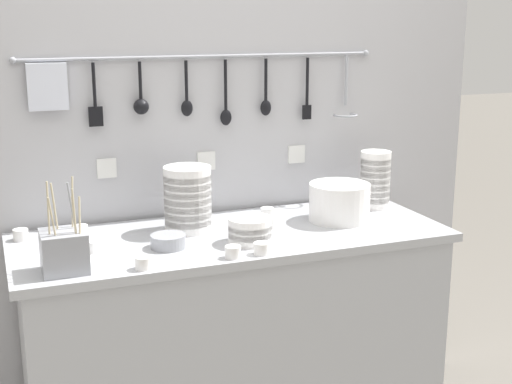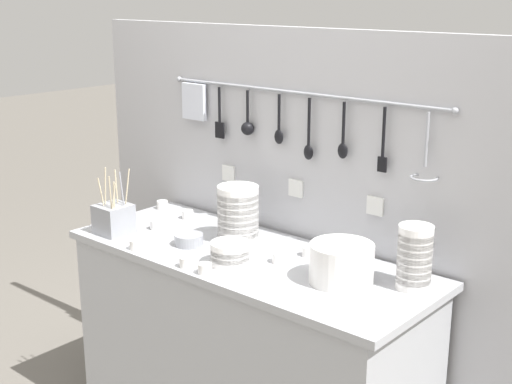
{
  "view_description": "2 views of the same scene",
  "coord_description": "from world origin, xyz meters",
  "px_view_note": "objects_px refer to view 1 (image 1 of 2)",
  "views": [
    {
      "loc": [
        -0.78,
        -2.25,
        1.6
      ],
      "look_at": [
        0.07,
        -0.04,
        1.01
      ],
      "focal_mm": 50.0,
      "sensor_mm": 36.0,
      "label": 1
    },
    {
      "loc": [
        1.72,
        -1.92,
        1.84
      ],
      "look_at": [
        0.04,
        0.01,
        1.11
      ],
      "focal_mm": 50.0,
      "sensor_mm": 36.0,
      "label": 2
    }
  ],
  "objects_px": {
    "bowl_stack_back_corner": "(375,179)",
    "cup_beside_plates": "(21,235)",
    "steel_mixing_bowl": "(168,241)",
    "cup_edge_near": "(262,248)",
    "bowl_stack_nested_right": "(188,199)",
    "plate_stack": "(339,202)",
    "cutlery_caddy": "(64,251)",
    "cup_centre": "(143,263)",
    "cup_back_left": "(233,252)",
    "cup_front_left": "(267,213)",
    "cup_mid_row": "(81,231)",
    "cup_by_caddy": "(270,223)",
    "cup_edge_far": "(90,247)",
    "bowl_stack_wide_centre": "(250,230)"
  },
  "relations": [
    {
      "from": "cup_by_caddy",
      "to": "cup_edge_near",
      "type": "bearing_deg",
      "value": -117.19
    },
    {
      "from": "bowl_stack_wide_centre",
      "to": "cup_beside_plates",
      "type": "distance_m",
      "value": 0.78
    },
    {
      "from": "plate_stack",
      "to": "cutlery_caddy",
      "type": "bearing_deg",
      "value": -169.2
    },
    {
      "from": "cup_beside_plates",
      "to": "cup_edge_far",
      "type": "bearing_deg",
      "value": -46.9
    },
    {
      "from": "bowl_stack_wide_centre",
      "to": "cup_back_left",
      "type": "xyz_separation_m",
      "value": [
        -0.1,
        -0.13,
        -0.02
      ]
    },
    {
      "from": "cup_mid_row",
      "to": "cup_front_left",
      "type": "relative_size",
      "value": 1.0
    },
    {
      "from": "steel_mixing_bowl",
      "to": "plate_stack",
      "type": "bearing_deg",
      "value": 7.46
    },
    {
      "from": "cutlery_caddy",
      "to": "cup_mid_row",
      "type": "xyz_separation_m",
      "value": [
        0.09,
        0.34,
        -0.04
      ]
    },
    {
      "from": "bowl_stack_nested_right",
      "to": "steel_mixing_bowl",
      "type": "height_order",
      "value": "bowl_stack_nested_right"
    },
    {
      "from": "plate_stack",
      "to": "cup_beside_plates",
      "type": "bearing_deg",
      "value": 171.39
    },
    {
      "from": "cup_by_caddy",
      "to": "cup_edge_far",
      "type": "relative_size",
      "value": 1.0
    },
    {
      "from": "cutlery_caddy",
      "to": "cup_edge_far",
      "type": "distance_m",
      "value": 0.18
    },
    {
      "from": "bowl_stack_wide_centre",
      "to": "cup_front_left",
      "type": "height_order",
      "value": "bowl_stack_wide_centre"
    },
    {
      "from": "bowl_stack_wide_centre",
      "to": "cup_back_left",
      "type": "distance_m",
      "value": 0.16
    },
    {
      "from": "plate_stack",
      "to": "cup_beside_plates",
      "type": "distance_m",
      "value": 1.13
    },
    {
      "from": "steel_mixing_bowl",
      "to": "cup_front_left",
      "type": "height_order",
      "value": "steel_mixing_bowl"
    },
    {
      "from": "bowl_stack_wide_centre",
      "to": "cup_back_left",
      "type": "bearing_deg",
      "value": -129.6
    },
    {
      "from": "cup_back_left",
      "to": "cup_front_left",
      "type": "distance_m",
      "value": 0.47
    },
    {
      "from": "bowl_stack_back_corner",
      "to": "cup_front_left",
      "type": "relative_size",
      "value": 4.43
    },
    {
      "from": "plate_stack",
      "to": "cup_by_caddy",
      "type": "xyz_separation_m",
      "value": [
        -0.28,
        -0.0,
        -0.05
      ]
    },
    {
      "from": "cup_beside_plates",
      "to": "cup_centre",
      "type": "relative_size",
      "value": 1.0
    },
    {
      "from": "cup_back_left",
      "to": "bowl_stack_wide_centre",
      "type": "bearing_deg",
      "value": 50.4
    },
    {
      "from": "cup_centre",
      "to": "cup_back_left",
      "type": "relative_size",
      "value": 1.0
    },
    {
      "from": "plate_stack",
      "to": "cup_front_left",
      "type": "distance_m",
      "value": 0.27
    },
    {
      "from": "plate_stack",
      "to": "bowl_stack_back_corner",
      "type": "bearing_deg",
      "value": 28.16
    },
    {
      "from": "bowl_stack_nested_right",
      "to": "cutlery_caddy",
      "type": "xyz_separation_m",
      "value": [
        -0.46,
        -0.27,
        -0.05
      ]
    },
    {
      "from": "bowl_stack_back_corner",
      "to": "cutlery_caddy",
      "type": "xyz_separation_m",
      "value": [
        -1.23,
        -0.31,
        -0.05
      ]
    },
    {
      "from": "bowl_stack_back_corner",
      "to": "cup_beside_plates",
      "type": "bearing_deg",
      "value": 177.7
    },
    {
      "from": "cup_beside_plates",
      "to": "cup_by_caddy",
      "type": "bearing_deg",
      "value": -11.54
    },
    {
      "from": "cup_mid_row",
      "to": "cup_edge_far",
      "type": "height_order",
      "value": "same"
    },
    {
      "from": "cup_front_left",
      "to": "cup_edge_near",
      "type": "bearing_deg",
      "value": -114.37
    },
    {
      "from": "bowl_stack_nested_right",
      "to": "steel_mixing_bowl",
      "type": "bearing_deg",
      "value": -124.73
    },
    {
      "from": "steel_mixing_bowl",
      "to": "cup_edge_near",
      "type": "bearing_deg",
      "value": -33.28
    },
    {
      "from": "bowl_stack_back_corner",
      "to": "cup_beside_plates",
      "type": "distance_m",
      "value": 1.34
    },
    {
      "from": "cup_beside_plates",
      "to": "cup_by_caddy",
      "type": "xyz_separation_m",
      "value": [
        0.84,
        -0.17,
        0.0
      ]
    },
    {
      "from": "cutlery_caddy",
      "to": "bowl_stack_wide_centre",
      "type": "bearing_deg",
      "value": 5.55
    },
    {
      "from": "cup_beside_plates",
      "to": "cup_by_caddy",
      "type": "height_order",
      "value": "same"
    },
    {
      "from": "cup_back_left",
      "to": "cup_front_left",
      "type": "height_order",
      "value": "same"
    },
    {
      "from": "cup_back_left",
      "to": "cup_edge_far",
      "type": "xyz_separation_m",
      "value": [
        -0.41,
        0.21,
        0.0
      ]
    },
    {
      "from": "bowl_stack_back_corner",
      "to": "cup_edge_far",
      "type": "height_order",
      "value": "bowl_stack_back_corner"
    },
    {
      "from": "bowl_stack_wide_centre",
      "to": "cup_edge_far",
      "type": "xyz_separation_m",
      "value": [
        -0.52,
        0.09,
        -0.02
      ]
    },
    {
      "from": "bowl_stack_wide_centre",
      "to": "cup_beside_plates",
      "type": "height_order",
      "value": "bowl_stack_wide_centre"
    },
    {
      "from": "bowl_stack_wide_centre",
      "to": "steel_mixing_bowl",
      "type": "xyz_separation_m",
      "value": [
        -0.27,
        0.05,
        -0.02
      ]
    },
    {
      "from": "cup_edge_near",
      "to": "cup_edge_far",
      "type": "xyz_separation_m",
      "value": [
        -0.51,
        0.21,
        0.0
      ]
    },
    {
      "from": "steel_mixing_bowl",
      "to": "cup_edge_near",
      "type": "height_order",
      "value": "steel_mixing_bowl"
    },
    {
      "from": "bowl_stack_wide_centre",
      "to": "cup_front_left",
      "type": "distance_m",
      "value": 0.31
    },
    {
      "from": "bowl_stack_back_corner",
      "to": "bowl_stack_nested_right",
      "type": "bearing_deg",
      "value": -177.2
    },
    {
      "from": "plate_stack",
      "to": "cup_back_left",
      "type": "xyz_separation_m",
      "value": [
        -0.51,
        -0.26,
        -0.05
      ]
    },
    {
      "from": "plate_stack",
      "to": "cup_by_caddy",
      "type": "distance_m",
      "value": 0.28
    },
    {
      "from": "cup_beside_plates",
      "to": "cup_mid_row",
      "type": "xyz_separation_m",
      "value": [
        0.2,
        -0.03,
        0.0
      ]
    }
  ]
}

